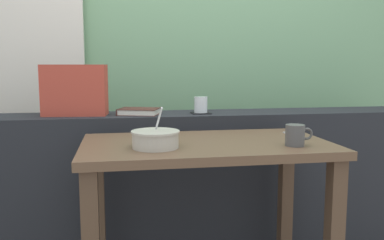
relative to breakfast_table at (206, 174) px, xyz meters
name	(u,v)px	position (x,y,z in m)	size (l,w,h in m)	color
outdoor_backdrop	(182,15)	(0.08, 1.22, 0.80)	(4.80, 0.08, 2.80)	#7AAD7F
curtain_left_panel	(38,34)	(-0.85, 1.12, 0.65)	(0.56, 0.06, 2.50)	silver
dark_console_ledge	(201,184)	(0.08, 0.53, -0.20)	(2.80, 0.31, 0.80)	#23262B
breakfast_table	(206,174)	(0.00, 0.00, 0.00)	(1.03, 0.59, 0.74)	brown
coaster_square	(201,113)	(0.07, 0.49, 0.20)	(0.10, 0.10, 0.01)	black
juice_glass	(201,105)	(0.07, 0.49, 0.24)	(0.07, 0.07, 0.09)	white
closed_book	(139,111)	(-0.26, 0.50, 0.21)	(0.24, 0.21, 0.03)	#47231E
throw_pillow	(75,90)	(-0.58, 0.53, 0.33)	(0.32, 0.14, 0.26)	#B74233
soup_bowl	(155,139)	(-0.22, -0.09, 0.17)	(0.19, 0.19, 0.16)	#BCB7A8
fork_utensil	(293,135)	(0.42, 0.08, 0.14)	(0.02, 0.17, 0.01)	silver
ceramic_mug	(296,135)	(0.33, -0.15, 0.18)	(0.11, 0.08, 0.08)	#4C4C4C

